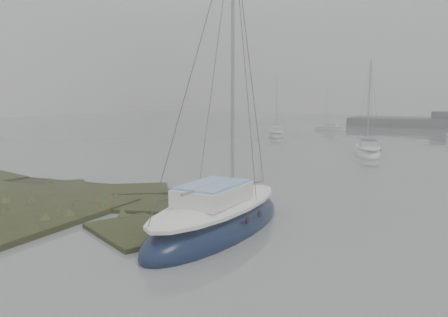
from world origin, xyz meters
TOP-DOWN VIEW (x-y plane):
  - ground at (0.00, 30.00)m, footprint 160.00×160.00m
  - sailboat_main at (2.93, 0.98)m, footprint 3.05×8.14m
  - sailboat_white at (4.45, 24.24)m, footprint 3.36×6.21m
  - sailboat_far_a at (-7.89, 36.60)m, footprint 3.69×5.76m
  - sailboat_far_c at (-4.52, 49.20)m, footprint 4.73×2.18m

SIDE VIEW (x-z plane):
  - ground at x=0.00m, z-range 0.00..0.00m
  - sailboat_far_c at x=-4.52m, z-range -3.01..3.41m
  - sailboat_far_a at x=-7.89m, z-range -3.63..4.11m
  - sailboat_white at x=4.45m, z-range -3.91..4.43m
  - sailboat_main at x=2.93m, z-range -5.30..6.00m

